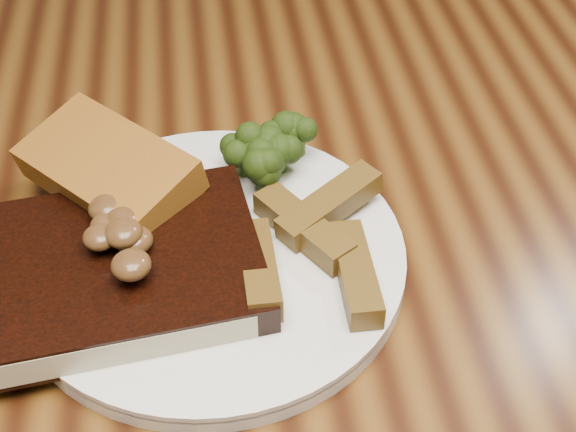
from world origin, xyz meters
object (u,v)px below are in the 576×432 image
chair_far (374,48)px  steak (120,269)px  dining_table (289,346)px  garlic_bread (113,191)px  plate (212,260)px  potato_wedges (302,244)px

chair_far → steak: 0.79m
dining_table → steak: size_ratio=8.90×
chair_far → garlic_bread: 0.73m
dining_table → garlic_bread: (-0.12, 0.06, 0.12)m
steak → garlic_bread: 0.08m
chair_far → steak: (-0.33, -0.67, 0.27)m
dining_table → plate: 0.11m
plate → garlic_bread: garlic_bread is taller
dining_table → plate: size_ratio=6.09×
chair_far → potato_wedges: chair_far is taller
dining_table → potato_wedges: (0.01, -0.01, 0.12)m
steak → garlic_bread: same height
dining_table → chair_far: (0.22, 0.65, -0.15)m
dining_table → steak: steak is taller
plate → potato_wedges: size_ratio=2.47×
dining_table → potato_wedges: potato_wedges is taller
plate → potato_wedges: potato_wedges is taller
dining_table → steak: 0.16m
dining_table → steak: (-0.11, -0.01, 0.12)m
steak → potato_wedges: size_ratio=1.69×
garlic_bread → dining_table: bearing=18.7°
garlic_bread → potato_wedges: (0.13, -0.07, -0.00)m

